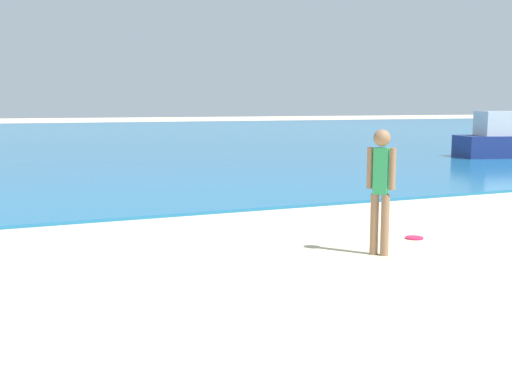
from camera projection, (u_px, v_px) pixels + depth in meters
water at (38, 137)px, 38.28m from camera, size 160.00×60.00×0.06m
person_standing at (381, 184)px, 8.14m from camera, size 0.27×0.32×1.66m
frisbee at (414, 238)px, 9.26m from camera, size 0.26×0.26×0.03m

